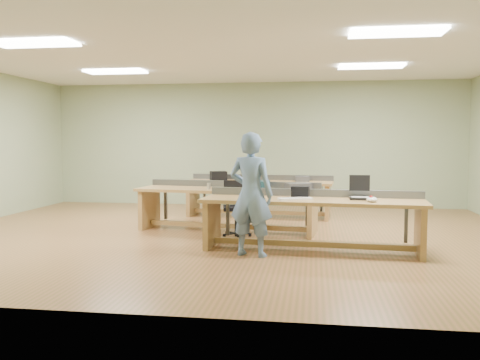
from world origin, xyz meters
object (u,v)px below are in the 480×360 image
(person, at_px, (251,194))
(laptop_base, at_px, (360,198))
(drinks_can, at_px, (209,186))
(camera_bag, at_px, (300,192))
(parts_bin_grey, at_px, (298,186))
(workbench_mid, at_px, (228,199))
(workbench_back, at_px, (259,190))
(workbench_front, at_px, (312,212))
(task_chair, at_px, (236,216))
(mug, at_px, (231,186))
(parts_bin_teal, at_px, (256,185))

(person, relative_size, laptop_base, 5.87)
(person, relative_size, drinks_can, 15.38)
(camera_bag, relative_size, parts_bin_grey, 0.62)
(workbench_mid, bearing_deg, camera_bag, -37.51)
(workbench_mid, distance_m, workbench_back, 1.83)
(workbench_back, distance_m, camera_bag, 3.26)
(workbench_mid, height_order, person, person)
(laptop_base, bearing_deg, camera_bag, 176.63)
(workbench_back, height_order, drinks_can, drinks_can)
(workbench_front, bearing_deg, task_chair, 147.28)
(person, relative_size, camera_bag, 6.69)
(workbench_back, distance_m, mug, 1.89)
(workbench_mid, height_order, workbench_back, same)
(person, height_order, camera_bag, person)
(laptop_base, distance_m, task_chair, 2.18)
(workbench_mid, xyz_separation_m, laptop_base, (2.15, -1.37, 0.20))
(person, bearing_deg, parts_bin_teal, -70.51)
(person, height_order, parts_bin_grey, person)
(parts_bin_teal, bearing_deg, parts_bin_grey, 9.14)
(workbench_back, xyz_separation_m, drinks_can, (-0.65, -1.97, 0.24))
(parts_bin_teal, distance_m, parts_bin_grey, 0.74)
(workbench_mid, relative_size, parts_bin_grey, 7.97)
(workbench_back, relative_size, camera_bag, 12.23)
(workbench_mid, relative_size, drinks_can, 29.51)
(drinks_can, bearing_deg, parts_bin_teal, 4.54)
(camera_bag, relative_size, mug, 2.16)
(camera_bag, bearing_deg, workbench_mid, 140.18)
(person, xyz_separation_m, parts_bin_teal, (-0.14, 1.76, -0.03))
(workbench_front, height_order, drinks_can, drinks_can)
(workbench_front, distance_m, laptop_base, 0.71)
(workbench_back, relative_size, laptop_base, 10.73)
(workbench_mid, distance_m, drinks_can, 0.43)
(person, xyz_separation_m, parts_bin_grey, (0.59, 1.88, -0.05))
(parts_bin_teal, bearing_deg, camera_bag, -56.29)
(person, relative_size, parts_bin_teal, 3.85)
(workbench_front, relative_size, camera_bag, 12.66)
(workbench_mid, bearing_deg, mug, -33.76)
(drinks_can, bearing_deg, workbench_back, 71.65)
(laptop_base, relative_size, camera_bag, 1.14)
(person, bearing_deg, parts_bin_grey, -92.44)
(task_chair, relative_size, mug, 7.79)
(task_chair, xyz_separation_m, parts_bin_teal, (0.28, 0.33, 0.49))
(parts_bin_teal, bearing_deg, laptop_base, -37.35)
(parts_bin_teal, bearing_deg, drinks_can, -175.46)
(workbench_mid, bearing_deg, parts_bin_teal, -4.84)
(drinks_can, bearing_deg, parts_bin_grey, 6.73)
(mug, bearing_deg, task_chair, -68.33)
(laptop_base, bearing_deg, parts_bin_teal, 143.32)
(workbench_back, distance_m, parts_bin_teal, 1.93)
(workbench_mid, bearing_deg, workbench_back, 86.65)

